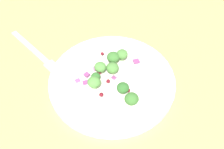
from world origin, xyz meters
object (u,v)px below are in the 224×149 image
(broccoli_floret_1, at_px, (132,99))
(fork, at_px, (37,52))
(plate, at_px, (112,80))
(broccoli_floret_0, at_px, (95,76))
(broccoli_floret_2, at_px, (123,88))

(broccoli_floret_1, bearing_deg, fork, 76.89)
(fork, bearing_deg, broccoli_floret_1, -103.11)
(plate, distance_m, broccoli_floret_0, 0.04)
(plate, relative_size, broccoli_floret_1, 9.60)
(broccoli_floret_0, xyz_separation_m, broccoli_floret_2, (-0.01, -0.07, 0.01))
(broccoli_floret_0, relative_size, broccoli_floret_2, 0.77)
(plate, bearing_deg, fork, 86.32)
(broccoli_floret_1, bearing_deg, broccoli_floret_2, 53.94)
(broccoli_floret_2, height_order, fork, broccoli_floret_2)
(broccoli_floret_1, xyz_separation_m, broccoli_floret_2, (0.02, 0.03, 0.00))
(broccoli_floret_1, distance_m, fork, 0.27)
(broccoli_floret_2, bearing_deg, plate, 50.17)
(broccoli_floret_1, height_order, fork, broccoli_floret_1)
(plate, relative_size, broccoli_floret_0, 13.87)
(plate, distance_m, broccoli_floret_2, 0.05)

